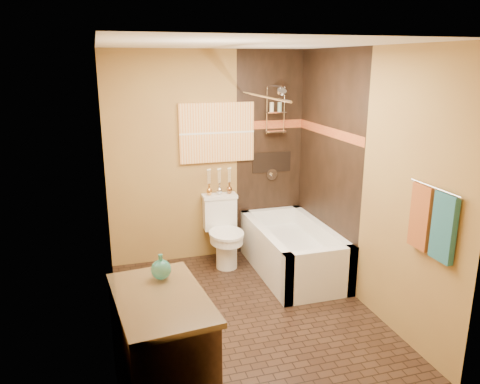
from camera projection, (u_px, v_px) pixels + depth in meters
name	position (u px, v px, depth m)	size (l,w,h in m)	color
floor	(246.00, 314.00, 4.53)	(3.00, 3.00, 0.00)	black
wall_left	(108.00, 201.00, 3.86)	(0.02, 3.00, 2.50)	olive
wall_right	(364.00, 180.00, 4.53)	(0.02, 3.00, 2.50)	olive
wall_back	(208.00, 158.00, 5.58)	(2.40, 0.02, 2.50)	olive
wall_front	(321.00, 253.00, 2.81)	(2.40, 0.02, 2.50)	olive
ceiling	(247.00, 44.00, 3.86)	(3.00, 3.00, 0.00)	silver
alcove_tile_back	(270.00, 154.00, 5.78)	(0.85, 0.01, 2.50)	black
alcove_tile_right	(327.00, 165.00, 5.22)	(0.01, 1.50, 2.50)	black
mosaic_band_back	(271.00, 125.00, 5.67)	(0.85, 0.01, 0.10)	maroon
mosaic_band_right	(328.00, 132.00, 5.11)	(0.01, 1.50, 0.10)	maroon
alcove_niche	(272.00, 162.00, 5.81)	(0.50, 0.01, 0.25)	black
shower_fixtures	(275.00, 122.00, 5.57)	(0.24, 0.33, 1.16)	silver
curtain_rod	(262.00, 96.00, 4.79)	(0.03, 0.03, 1.55)	silver
towel_bar	(435.00, 188.00, 3.49)	(0.02, 0.02, 0.55)	silver
towel_teal	(444.00, 228.00, 3.45)	(0.05, 0.22, 0.52)	navy
towel_rust	(421.00, 217.00, 3.69)	(0.05, 0.22, 0.52)	#94481A
sunset_painting	(217.00, 133.00, 5.50)	(0.90, 0.04, 0.70)	orange
vanity_mirror	(111.00, 207.00, 2.88)	(0.01, 1.00, 0.90)	white
bathtub	(292.00, 254.00, 5.39)	(0.80, 1.50, 0.55)	white
toilet	(224.00, 231.00, 5.56)	(0.42, 0.62, 0.82)	white
vanity	(162.00, 351.00, 3.24)	(0.68, 1.02, 0.85)	black
teal_bottle	(161.00, 267.00, 3.35)	(0.15, 0.15, 0.23)	#287A66
bud_vases	(219.00, 181.00, 5.58)	(0.32, 0.07, 0.31)	gold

